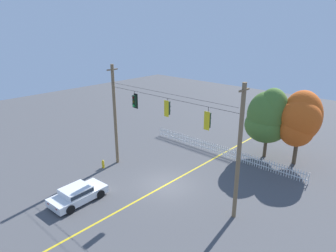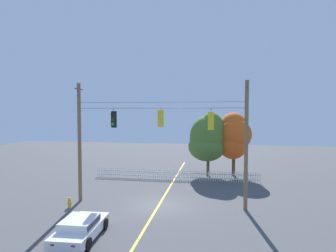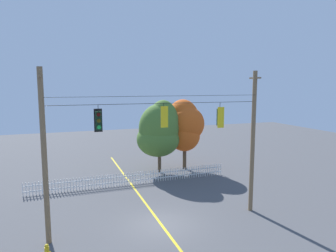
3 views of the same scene
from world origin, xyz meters
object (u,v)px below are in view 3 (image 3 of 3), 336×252
at_px(traffic_signal_westbound_side, 220,117).
at_px(autumn_maple_near_fence, 160,131).
at_px(fire_hydrant, 47,252).
at_px(traffic_signal_northbound_secondary, 164,117).
at_px(traffic_signal_southbound_primary, 98,121).
at_px(autumn_maple_mid, 184,126).

relative_size(traffic_signal_westbound_side, autumn_maple_near_fence, 0.23).
xyz_separation_m(traffic_signal_westbound_side, fire_hydrant, (-9.98, -1.59, -5.88)).
bearing_deg(traffic_signal_northbound_secondary, traffic_signal_westbound_side, -0.01).
xyz_separation_m(traffic_signal_southbound_primary, autumn_maple_mid, (9.51, 10.92, -2.10)).
distance_m(traffic_signal_northbound_secondary, autumn_maple_near_fence, 11.16).
bearing_deg(traffic_signal_northbound_secondary, autumn_maple_near_fence, 73.07).
bearing_deg(autumn_maple_mid, traffic_signal_northbound_secondary, -118.26).
distance_m(traffic_signal_westbound_side, autumn_maple_near_fence, 10.67).
relative_size(autumn_maple_near_fence, autumn_maple_mid, 1.00).
xyz_separation_m(traffic_signal_northbound_secondary, fire_hydrant, (-6.39, -1.59, -6.04)).
distance_m(traffic_signal_southbound_primary, fire_hydrant, 6.76).
distance_m(traffic_signal_northbound_secondary, fire_hydrant, 8.93).
bearing_deg(traffic_signal_westbound_side, fire_hydrant, -170.93).
bearing_deg(traffic_signal_northbound_secondary, traffic_signal_southbound_primary, 179.69).
distance_m(traffic_signal_westbound_side, fire_hydrant, 11.69).
bearing_deg(autumn_maple_near_fence, autumn_maple_mid, 11.13).
bearing_deg(traffic_signal_southbound_primary, autumn_maple_mid, 48.96).
xyz_separation_m(traffic_signal_northbound_secondary, autumn_maple_near_fence, (3.17, 10.41, -2.46)).
xyz_separation_m(traffic_signal_southbound_primary, traffic_signal_northbound_secondary, (3.63, -0.02, 0.08)).
xyz_separation_m(traffic_signal_southbound_primary, traffic_signal_westbound_side, (7.22, -0.02, -0.07)).
distance_m(autumn_maple_mid, fire_hydrant, 17.96).
relative_size(traffic_signal_westbound_side, autumn_maple_mid, 0.23).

